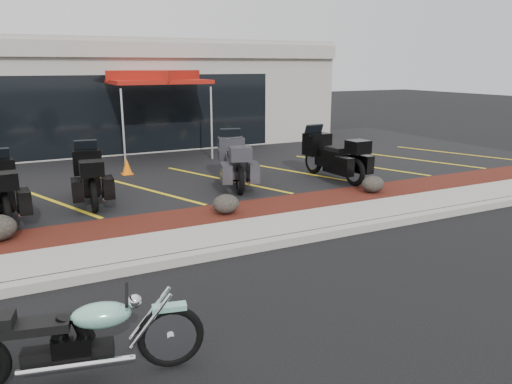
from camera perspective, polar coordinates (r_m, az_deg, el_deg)
ground at (r=7.62m, az=-2.38°, el=-9.76°), size 90.00×90.00×0.00m
curb at (r=8.36m, az=-4.94°, el=-7.01°), size 24.00×0.25×0.15m
sidewalk at (r=8.98m, az=-6.61°, el=-5.54°), size 24.00×1.20×0.15m
mulch_bed at (r=10.05m, az=-8.98°, el=-3.40°), size 24.00×1.20×0.16m
upper_lot at (r=15.14m, az=-15.27°, el=2.24°), size 26.00×9.60×0.15m
dealership_building at (r=21.05m, az=-19.15°, el=10.53°), size 18.00×8.16×4.00m
boulder_mid at (r=10.18m, az=-3.47°, el=-1.39°), size 0.56×0.47×0.40m
boulder_right at (r=12.18m, az=13.21°, el=0.88°), size 0.56×0.47×0.40m
hero_cruiser at (r=5.44m, az=-9.76°, el=-15.01°), size 2.70×1.21×0.92m
touring_black_mid at (r=12.29m, az=-18.72°, el=2.70°), size 1.03×2.29×1.29m
touring_grey at (r=13.23m, az=-2.94°, el=4.38°), size 1.51×2.50×1.36m
touring_black_rear at (r=14.00m, az=6.62°, el=4.89°), size 1.06×2.43×1.38m
traffic_cone at (r=14.34m, az=-14.54°, el=2.84°), size 0.29×0.29×0.44m
popup_canopy at (r=16.94m, az=-11.52°, el=12.60°), size 3.52×3.52×2.79m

